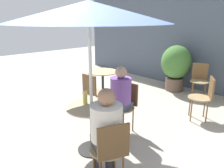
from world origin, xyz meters
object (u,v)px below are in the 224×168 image
bistro_chair_2 (200,77)px  bistro_chair_4 (93,90)px  bistro_chair_1 (125,102)px  bistro_chair_3 (205,94)px  cafe_table_far (103,79)px  beer_glass_0 (85,97)px  seated_person_0 (106,128)px  umbrella (89,12)px  potted_plant_0 (176,65)px  bistro_chair_0 (110,148)px  beer_glass_1 (100,102)px  seated_person_1 (120,95)px  cafe_table_near (92,118)px

bistro_chair_2 → bistro_chair_4: (-1.01, -2.51, 0.00)m
bistro_chair_1 → bistro_chair_3: size_ratio=1.00×
cafe_table_far → beer_glass_0: beer_glass_0 is taller
beer_glass_0 → seated_person_0: bearing=-18.5°
umbrella → potted_plant_0: bearing=102.1°
seated_person_0 → beer_glass_0: seated_person_0 is taller
bistro_chair_0 → umbrella: bearing=-90.0°
bistro_chair_2 → beer_glass_1: (0.15, -3.27, 0.28)m
seated_person_1 → potted_plant_0: size_ratio=0.96×
bistro_chair_2 → seated_person_1: bearing=-121.7°
cafe_table_far → beer_glass_1: bearing=-41.1°
cafe_table_near → cafe_table_far: (-1.51, 1.49, 0.00)m
bistro_chair_0 → seated_person_0: bearing=-90.0°
cafe_table_near → bistro_chair_4: 1.30m
bistro_chair_4 → seated_person_1: seated_person_1 is taller
seated_person_0 → seated_person_1: seated_person_0 is taller
bistro_chair_1 → bistro_chair_4: size_ratio=1.00×
cafe_table_near → seated_person_0: 0.69m
cafe_table_far → bistro_chair_0: 2.90m
cafe_table_near → beer_glass_0: 0.32m
bistro_chair_4 → beer_glass_0: 1.22m
beer_glass_0 → bistro_chair_0: bearing=-19.1°
seated_person_0 → potted_plant_0: bearing=-137.1°
seated_person_0 → seated_person_1: bearing=-120.0°
bistro_chair_0 → seated_person_1: (-0.83, 0.97, 0.18)m
umbrella → bistro_chair_0: bearing=-22.7°
bistro_chair_3 → bistro_chair_2: bearing=176.9°
bistro_chair_4 → seated_person_1: bearing=163.8°
bistro_chair_0 → seated_person_0: seated_person_0 is taller
cafe_table_near → bistro_chair_3: 2.31m
beer_glass_0 → umbrella: umbrella is taller
seated_person_1 → bistro_chair_4: bearing=163.6°
potted_plant_0 → umbrella: bearing=-77.9°
bistro_chair_4 → cafe_table_near: bearing=134.4°
cafe_table_near → potted_plant_0: (-0.73, 3.41, 0.19)m
cafe_table_far → beer_glass_1: 2.22m
bistro_chair_2 → umbrella: umbrella is taller
bistro_chair_3 → seated_person_0: seated_person_0 is taller
seated_person_1 → beer_glass_0: size_ratio=6.38×
cafe_table_far → bistro_chair_1: (1.41, -0.69, 0.00)m
bistro_chair_1 → seated_person_1: 0.23m
beer_glass_0 → bistro_chair_2: bearing=87.5°
cafe_table_near → cafe_table_far: same height
bistro_chair_1 → seated_person_0: (0.72, -1.06, 0.18)m
cafe_table_far → umbrella: (1.51, -1.49, 1.48)m
cafe_table_far → bistro_chair_4: size_ratio=0.86×
bistro_chair_1 → beer_glass_0: size_ratio=4.60×
bistro_chair_1 → umbrella: bearing=-90.0°
beer_glass_0 → potted_plant_0: 3.46m
cafe_table_near → seated_person_0: seated_person_0 is taller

